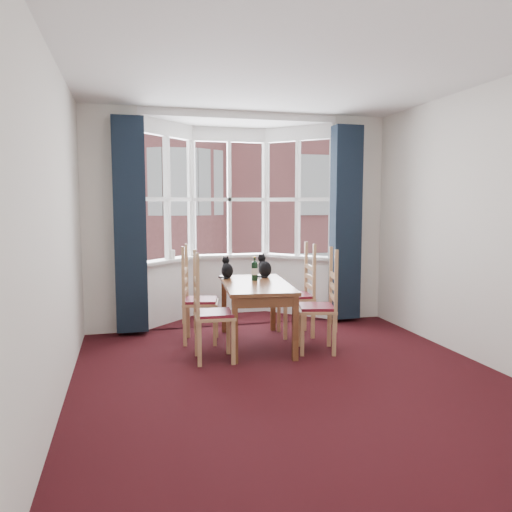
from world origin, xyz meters
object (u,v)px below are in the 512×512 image
object	(u,v)px
chair_right_far	(303,297)
dining_table	(256,291)
cat_right	(265,268)
chair_left_far	(193,302)
chair_right_near	(325,309)
candle_tall	(173,254)
chair_left_near	(205,316)
cat_left	(227,269)
wine_bottle	(255,270)

from	to	relation	value
chair_right_far	dining_table	bearing A→B (deg)	-156.85
cat_right	chair_right_far	bearing A→B (deg)	-16.00
chair_left_far	chair_right_near	xyz separation A→B (m)	(1.35, -0.73, 0.00)
cat_right	candle_tall	xyz separation A→B (m)	(-1.03, 0.94, 0.10)
chair_left_near	cat_left	world-z (taller)	cat_left
dining_table	cat_right	bearing A→B (deg)	62.50
dining_table	chair_left_near	world-z (taller)	chair_left_near
chair_left_far	chair_right_far	distance (m)	1.35
candle_tall	cat_right	bearing A→B (deg)	-42.45
chair_left_far	candle_tall	world-z (taller)	candle_tall
chair_left_near	chair_left_far	world-z (taller)	same
chair_left_far	cat_right	xyz separation A→B (m)	(0.90, 0.10, 0.36)
cat_left	cat_right	xyz separation A→B (m)	(0.46, -0.04, 0.01)
chair_right_far	cat_right	xyz separation A→B (m)	(-0.45, 0.13, 0.36)
dining_table	chair_left_near	distance (m)	0.79
chair_right_far	candle_tall	size ratio (longest dim) A/B	7.58
cat_left	wine_bottle	size ratio (longest dim) A/B	0.96
dining_table	chair_right_far	distance (m)	0.74
chair_left_near	cat_right	size ratio (longest dim) A/B	3.05
candle_tall	chair_right_near	bearing A→B (deg)	-50.24
chair_right_near	cat_right	xyz separation A→B (m)	(-0.45, 0.84, 0.36)
chair_left_far	chair_right_near	world-z (taller)	same
chair_right_far	candle_tall	xyz separation A→B (m)	(-1.48, 1.07, 0.46)
cat_left	chair_left_far	bearing A→B (deg)	-161.16
chair_left_far	candle_tall	size ratio (longest dim) A/B	7.58
chair_left_near	wine_bottle	bearing A→B (deg)	42.04
chair_left_near	chair_right_near	distance (m)	1.32
chair_right_far	chair_left_far	bearing A→B (deg)	178.93
chair_left_far	wine_bottle	bearing A→B (deg)	-10.02
chair_left_near	cat_left	xyz separation A→B (m)	(0.41, 0.89, 0.35)
dining_table	chair_left_near	size ratio (longest dim) A/B	1.55
chair_left_far	cat_right	size ratio (longest dim) A/B	3.05
dining_table	wine_bottle	distance (m)	0.29
chair_left_far	cat_left	distance (m)	0.58
wine_bottle	chair_right_far	bearing A→B (deg)	8.94
chair_left_far	candle_tall	distance (m)	1.15
chair_left_near	cat_left	distance (m)	1.04
dining_table	wine_bottle	world-z (taller)	wine_bottle
chair_right_far	wine_bottle	xyz separation A→B (m)	(-0.64, -0.10, 0.37)
cat_right	wine_bottle	size ratio (longest dim) A/B	1.06
wine_bottle	candle_tall	size ratio (longest dim) A/B	2.35
chair_right_near	wine_bottle	size ratio (longest dim) A/B	3.23
chair_left_near	chair_left_far	xyz separation A→B (m)	(-0.03, 0.74, 0.00)
wine_bottle	candle_tall	bearing A→B (deg)	125.76
cat_left	cat_right	size ratio (longest dim) A/B	0.91
chair_left_near	chair_right_far	xyz separation A→B (m)	(1.32, 0.71, 0.00)
chair_left_far	chair_right_far	size ratio (longest dim) A/B	1.00
dining_table	cat_left	bearing A→B (deg)	117.89
dining_table	cat_right	world-z (taller)	cat_right
dining_table	candle_tall	xyz separation A→B (m)	(-0.81, 1.36, 0.30)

